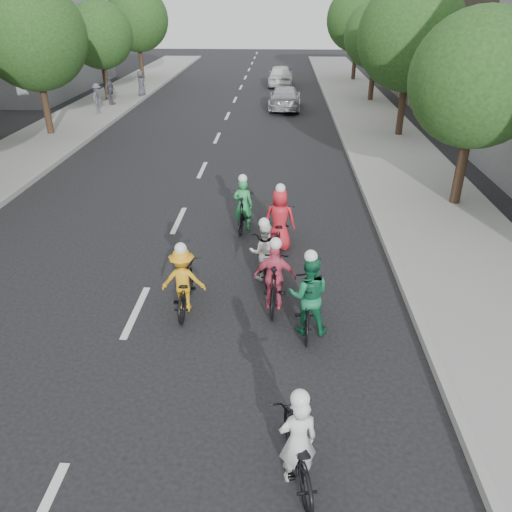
# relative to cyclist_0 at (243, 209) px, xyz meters

# --- Properties ---
(ground) EXTENTS (120.00, 120.00, 0.00)m
(ground) POSITION_rel_cyclist_0_xyz_m (-2.04, -4.51, -0.61)
(ground) COLOR black
(ground) RESTS_ON ground
(sidewalk_left) EXTENTS (4.00, 80.00, 0.15)m
(sidewalk_left) POSITION_rel_cyclist_0_xyz_m (-10.04, 5.49, -0.53)
(sidewalk_left) COLOR gray
(sidewalk_left) RESTS_ON ground
(curb_left) EXTENTS (0.18, 80.00, 0.18)m
(curb_left) POSITION_rel_cyclist_0_xyz_m (-8.09, 5.49, -0.52)
(curb_left) COLOR #999993
(curb_left) RESTS_ON ground
(sidewalk_right) EXTENTS (4.00, 80.00, 0.15)m
(sidewalk_right) POSITION_rel_cyclist_0_xyz_m (5.96, 5.49, -0.53)
(sidewalk_right) COLOR gray
(sidewalk_right) RESTS_ON ground
(curb_right) EXTENTS (0.18, 80.00, 0.18)m
(curb_right) POSITION_rel_cyclist_0_xyz_m (4.01, 5.49, -0.52)
(curb_right) COLOR #999993
(curb_right) RESTS_ON ground
(bldg_sw) EXTENTS (10.00, 14.00, 8.00)m
(bldg_sw) POSITION_rel_cyclist_0_xyz_m (-18.04, 23.49, 3.39)
(bldg_sw) COLOR slate
(bldg_sw) RESTS_ON ground
(bldg_se) EXTENTS (10.00, 14.00, 8.00)m
(bldg_se) POSITION_rel_cyclist_0_xyz_m (13.96, 19.49, 3.39)
(bldg_se) COLOR gray
(bldg_se) RESTS_ON ground
(tree_l_3) EXTENTS (4.80, 4.80, 6.93)m
(tree_l_3) POSITION_rel_cyclist_0_xyz_m (-10.24, 10.49, 3.91)
(tree_l_3) COLOR black
(tree_l_3) RESTS_ON ground
(tree_l_4) EXTENTS (4.00, 4.00, 5.97)m
(tree_l_4) POSITION_rel_cyclist_0_xyz_m (-10.24, 19.49, 3.36)
(tree_l_4) COLOR black
(tree_l_4) RESTS_ON ground
(tree_l_5) EXTENTS (4.80, 4.80, 6.93)m
(tree_l_5) POSITION_rel_cyclist_0_xyz_m (-10.24, 28.49, 3.91)
(tree_l_5) COLOR black
(tree_l_5) RESTS_ON ground
(tree_r_0) EXTENTS (4.00, 4.00, 5.97)m
(tree_r_0) POSITION_rel_cyclist_0_xyz_m (6.76, 2.09, 3.36)
(tree_r_0) COLOR black
(tree_r_0) RESTS_ON ground
(tree_r_1) EXTENTS (4.80, 4.80, 6.93)m
(tree_r_1) POSITION_rel_cyclist_0_xyz_m (6.76, 11.09, 3.91)
(tree_r_1) COLOR black
(tree_r_1) RESTS_ON ground
(tree_r_2) EXTENTS (4.00, 4.00, 5.97)m
(tree_r_2) POSITION_rel_cyclist_0_xyz_m (6.76, 20.09, 3.36)
(tree_r_2) COLOR black
(tree_r_2) RESTS_ON ground
(tree_r_3) EXTENTS (4.80, 4.80, 6.93)m
(tree_r_3) POSITION_rel_cyclist_0_xyz_m (6.76, 29.09, 3.91)
(tree_r_3) COLOR black
(tree_r_3) RESTS_ON ground
(cyclist_0) EXTENTS (0.63, 1.80, 1.70)m
(cyclist_0) POSITION_rel_cyclist_0_xyz_m (0.00, 0.00, 0.00)
(cyclist_0) COLOR black
(cyclist_0) RESTS_ON ground
(cyclist_1) EXTENTS (0.95, 2.01, 1.85)m
(cyclist_1) POSITION_rel_cyclist_0_xyz_m (1.07, -1.17, 0.04)
(cyclist_1) COLOR black
(cyclist_1) RESTS_ON ground
(cyclist_2) EXTENTS (0.93, 1.89, 1.71)m
(cyclist_2) POSITION_rel_cyclist_0_xyz_m (0.99, -4.11, 0.04)
(cyclist_2) COLOR black
(cyclist_2) RESTS_ON ground
(cyclist_3) EXTENTS (0.86, 1.88, 1.86)m
(cyclist_3) POSITION_rel_cyclist_0_xyz_m (1.67, -4.95, 0.10)
(cyclist_3) COLOR black
(cyclist_3) RESTS_ON ground
(cyclist_4) EXTENTS (0.94, 1.84, 1.63)m
(cyclist_4) POSITION_rel_cyclist_0_xyz_m (1.37, -8.50, -0.07)
(cyclist_4) COLOR black
(cyclist_4) RESTS_ON ground
(cyclist_5) EXTENTS (0.97, 1.90, 1.62)m
(cyclist_5) POSITION_rel_cyclist_0_xyz_m (-0.98, -4.28, -0.01)
(cyclist_5) COLOR black
(cyclist_5) RESTS_ON ground
(cyclist_6) EXTENTS (0.84, 1.85, 1.60)m
(cyclist_6) POSITION_rel_cyclist_0_xyz_m (0.70, -2.83, -0.04)
(cyclist_6) COLOR black
(cyclist_6) RESTS_ON ground
(follow_car_lead) EXTENTS (1.96, 4.65, 1.34)m
(follow_car_lead) POSITION_rel_cyclist_0_xyz_m (1.23, 17.65, 0.06)
(follow_car_lead) COLOR #B8B9BE
(follow_car_lead) RESTS_ON ground
(follow_car_trail) EXTENTS (1.90, 4.54, 1.54)m
(follow_car_trail) POSITION_rel_cyclist_0_xyz_m (0.92, 26.32, 0.16)
(follow_car_trail) COLOR white
(follow_car_trail) RESTS_ON ground
(spectator_0) EXTENTS (0.71, 1.11, 1.63)m
(spectator_0) POSITION_rel_cyclist_0_xyz_m (-9.40, 15.21, 0.36)
(spectator_0) COLOR #555563
(spectator_0) RESTS_ON sidewalk_left
(spectator_1) EXTENTS (0.59, 1.03, 1.65)m
(spectator_1) POSITION_rel_cyclist_0_xyz_m (-9.44, 17.68, 0.37)
(spectator_1) COLOR #4E4F5B
(spectator_1) RESTS_ON sidewalk_left
(spectator_2) EXTENTS (0.56, 0.81, 1.58)m
(spectator_2) POSITION_rel_cyclist_0_xyz_m (-8.34, 20.85, 0.33)
(spectator_2) COLOR #44464F
(spectator_2) RESTS_ON sidewalk_left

